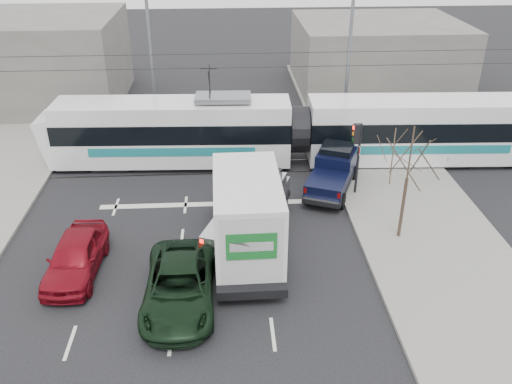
{
  "coord_description": "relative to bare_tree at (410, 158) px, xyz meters",
  "views": [
    {
      "loc": [
        0.3,
        -16.67,
        12.81
      ],
      "look_at": [
        1.54,
        3.75,
        1.8
      ],
      "focal_mm": 38.0,
      "sensor_mm": 36.0,
      "label": 1
    }
  ],
  "objects": [
    {
      "name": "silver_pickup",
      "position": [
        -6.27,
        1.21,
        -2.66
      ],
      "size": [
        4.25,
        6.64,
        2.29
      ],
      "rotation": [
        0.0,
        0.0,
        -0.37
      ],
      "color": "black",
      "rests_on": "ground"
    },
    {
      "name": "catenary",
      "position": [
        -7.6,
        7.5,
        0.09
      ],
      "size": [
        60.0,
        0.2,
        7.0
      ],
      "color": "black",
      "rests_on": "ground"
    },
    {
      "name": "rails",
      "position": [
        -7.6,
        7.5,
        -3.78
      ],
      "size": [
        60.0,
        1.6,
        0.03
      ],
      "primitive_type": "cube",
      "color": "#33302D",
      "rests_on": "ground"
    },
    {
      "name": "building_left",
      "position": [
        -21.6,
        19.5,
        -0.79
      ],
      "size": [
        14.0,
        10.0,
        6.0
      ],
      "primitive_type": "cube",
      "color": "slate",
      "rests_on": "ground"
    },
    {
      "name": "sidewalk_right",
      "position": [
        1.4,
        -2.5,
        -3.72
      ],
      "size": [
        6.0,
        60.0,
        0.15
      ],
      "primitive_type": "cube",
      "color": "gray",
      "rests_on": "ground"
    },
    {
      "name": "green_car",
      "position": [
        -9.09,
        -3.66,
        -3.05
      ],
      "size": [
        2.48,
        5.35,
        1.49
      ],
      "primitive_type": "imported",
      "rotation": [
        0.0,
        0.0,
        -0.0
      ],
      "color": "black",
      "rests_on": "ground"
    },
    {
      "name": "box_truck",
      "position": [
        -6.56,
        -0.6,
        -1.98
      ],
      "size": [
        2.62,
        7.38,
        3.67
      ],
      "rotation": [
        0.0,
        0.0,
        0.01
      ],
      "color": "black",
      "rests_on": "ground"
    },
    {
      "name": "red_car",
      "position": [
        -13.19,
        -1.63,
        -3.02
      ],
      "size": [
        2.02,
        4.6,
        1.54
      ],
      "primitive_type": "imported",
      "rotation": [
        0.0,
        0.0,
        -0.04
      ],
      "color": "maroon",
      "rests_on": "ground"
    },
    {
      "name": "street_lamp_far",
      "position": [
        -11.79,
        13.5,
        1.32
      ],
      "size": [
        2.38,
        0.25,
        9.0
      ],
      "color": "slate",
      "rests_on": "ground"
    },
    {
      "name": "bare_tree",
      "position": [
        0.0,
        0.0,
        0.0
      ],
      "size": [
        2.4,
        2.4,
        5.0
      ],
      "color": "#47382B",
      "rests_on": "ground"
    },
    {
      "name": "tram",
      "position": [
        -3.37,
        7.93,
        -1.91
      ],
      "size": [
        26.07,
        3.61,
        5.3
      ],
      "rotation": [
        0.0,
        0.0,
        -0.04
      ],
      "color": "white",
      "rests_on": "ground"
    },
    {
      "name": "navy_pickup",
      "position": [
        -1.98,
        4.79,
        -2.77
      ],
      "size": [
        3.52,
        5.2,
        2.06
      ],
      "rotation": [
        0.0,
        0.0,
        -0.39
      ],
      "color": "black",
      "rests_on": "ground"
    },
    {
      "name": "traffic_signal",
      "position": [
        -1.13,
        4.0,
        -1.05
      ],
      "size": [
        0.44,
        0.44,
        3.6
      ],
      "color": "black",
      "rests_on": "ground"
    },
    {
      "name": "building_right",
      "position": [
        4.4,
        21.5,
        -1.29
      ],
      "size": [
        12.0,
        10.0,
        5.0
      ],
      "primitive_type": "cube",
      "color": "slate",
      "rests_on": "ground"
    },
    {
      "name": "ground",
      "position": [
        -7.6,
        -2.5,
        -3.79
      ],
      "size": [
        120.0,
        120.0,
        0.0
      ],
      "primitive_type": "plane",
      "color": "black",
      "rests_on": "ground"
    },
    {
      "name": "street_lamp_near",
      "position": [
        -0.29,
        11.5,
        1.32
      ],
      "size": [
        2.38,
        0.25,
        9.0
      ],
      "color": "slate",
      "rests_on": "ground"
    }
  ]
}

